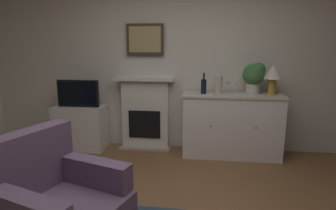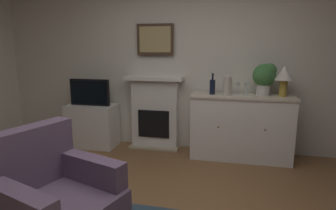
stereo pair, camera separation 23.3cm
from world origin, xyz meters
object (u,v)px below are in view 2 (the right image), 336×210
(fireplace_unit, at_px, (155,113))
(framed_picture, at_px, (155,39))
(wine_glass_center, at_px, (246,86))
(tv_set, at_px, (90,92))
(armchair, at_px, (53,200))
(vase_decorative, at_px, (227,85))
(wine_glass_left, at_px, (238,86))
(tv_cabinet, at_px, (92,125))
(wine_bottle, at_px, (212,87))
(table_lamp, at_px, (284,75))
(sideboard_cabinet, at_px, (241,127))
(potted_plant_small, at_px, (265,76))

(fireplace_unit, relative_size, framed_picture, 2.00)
(framed_picture, bearing_deg, wine_glass_center, -9.88)
(tv_set, height_order, armchair, tv_set)
(framed_picture, distance_m, vase_decorative, 1.26)
(fireplace_unit, xyz_separation_m, vase_decorative, (1.07, -0.23, 0.49))
(wine_glass_left, bearing_deg, framed_picture, 170.76)
(wine_glass_left, distance_m, tv_cabinet, 2.29)
(wine_bottle, bearing_deg, table_lamp, 0.95)
(framed_picture, height_order, vase_decorative, framed_picture)
(tv_set, bearing_deg, wine_glass_left, 0.91)
(sideboard_cabinet, bearing_deg, tv_set, -179.79)
(wine_glass_left, bearing_deg, vase_decorative, -150.47)
(fireplace_unit, height_order, wine_glass_left, fireplace_unit)
(wine_bottle, relative_size, armchair, 0.29)
(tv_cabinet, bearing_deg, wine_glass_center, -0.54)
(framed_picture, relative_size, sideboard_cabinet, 0.40)
(fireplace_unit, bearing_deg, tv_cabinet, -170.55)
(armchair, bearing_deg, fireplace_unit, 85.23)
(tv_set, bearing_deg, table_lamp, 0.17)
(wine_glass_left, height_order, tv_set, wine_glass_left)
(framed_picture, height_order, wine_bottle, framed_picture)
(fireplace_unit, height_order, framed_picture, framed_picture)
(vase_decorative, bearing_deg, wine_glass_center, 10.04)
(fireplace_unit, height_order, tv_set, fireplace_unit)
(table_lamp, xyz_separation_m, wine_bottle, (-0.92, -0.02, -0.17))
(table_lamp, relative_size, wine_glass_center, 2.42)
(sideboard_cabinet, bearing_deg, potted_plant_small, 9.24)
(vase_decorative, bearing_deg, tv_set, 178.83)
(tv_cabinet, bearing_deg, wine_glass_left, 0.30)
(potted_plant_small, bearing_deg, framed_picture, 173.49)
(tv_set, xyz_separation_m, armchair, (0.78, -2.14, -0.48))
(wine_glass_left, bearing_deg, wine_glass_center, -16.68)
(table_lamp, relative_size, wine_glass_left, 2.42)
(sideboard_cabinet, relative_size, table_lamp, 3.44)
(wine_glass_center, xyz_separation_m, potted_plant_small, (0.24, 0.05, 0.13))
(tv_set, bearing_deg, fireplace_unit, 10.77)
(framed_picture, relative_size, armchair, 0.55)
(tv_set, relative_size, potted_plant_small, 1.44)
(fireplace_unit, bearing_deg, framed_picture, 90.00)
(framed_picture, bearing_deg, tv_cabinet, -167.99)
(table_lamp, distance_m, tv_cabinet, 2.89)
(tv_cabinet, bearing_deg, tv_set, -90.00)
(armchair, bearing_deg, wine_bottle, 63.47)
(framed_picture, height_order, sideboard_cabinet, framed_picture)
(tv_cabinet, distance_m, tv_set, 0.53)
(table_lamp, distance_m, vase_decorative, 0.73)
(framed_picture, bearing_deg, table_lamp, -7.11)
(wine_glass_center, distance_m, potted_plant_small, 0.28)
(wine_bottle, distance_m, tv_set, 1.85)
(wine_glass_left, relative_size, tv_cabinet, 0.22)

